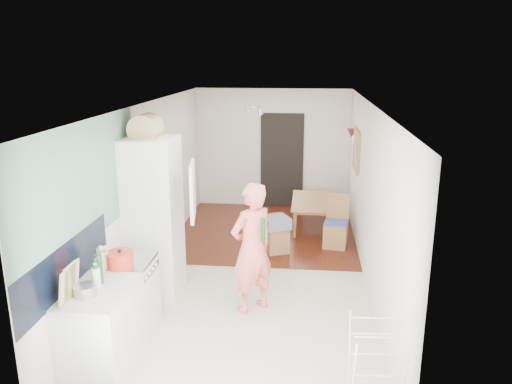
% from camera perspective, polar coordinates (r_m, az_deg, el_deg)
% --- Properties ---
extents(room_shell, '(3.20, 7.00, 2.50)m').
position_cam_1_polar(room_shell, '(7.13, -0.06, -0.09)').
color(room_shell, silver).
rests_on(room_shell, ground).
extents(floor, '(3.20, 7.00, 0.01)m').
position_cam_1_polar(floor, '(7.56, -0.06, -9.26)').
color(floor, beige).
rests_on(floor, ground).
extents(wood_floor_overlay, '(3.20, 3.30, 0.01)m').
position_cam_1_polar(wood_floor_overlay, '(9.27, 1.13, -4.48)').
color(wood_floor_overlay, '#541B10').
rests_on(wood_floor_overlay, room_shell).
extents(sage_wall_panel, '(0.02, 3.00, 1.30)m').
position_cam_1_polar(sage_wall_panel, '(5.51, -19.00, 0.88)').
color(sage_wall_panel, slate).
rests_on(sage_wall_panel, room_shell).
extents(tile_splashback, '(0.02, 1.90, 0.50)m').
position_cam_1_polar(tile_splashback, '(5.26, -20.76, -8.04)').
color(tile_splashback, black).
rests_on(tile_splashback, room_shell).
extents(doorway_recess, '(0.90, 0.04, 2.00)m').
position_cam_1_polar(doorway_recess, '(10.55, 2.98, 3.58)').
color(doorway_recess, black).
rests_on(doorway_recess, room_shell).
extents(base_cabinet, '(0.60, 0.90, 0.86)m').
position_cam_1_polar(base_cabinet, '(5.46, -17.25, -15.26)').
color(base_cabinet, silver).
rests_on(base_cabinet, room_shell).
extents(worktop, '(0.62, 0.92, 0.06)m').
position_cam_1_polar(worktop, '(5.25, -17.65, -10.92)').
color(worktop, beige).
rests_on(worktop, room_shell).
extents(range_cooker, '(0.60, 0.60, 0.88)m').
position_cam_1_polar(range_cooker, '(6.06, -14.49, -11.71)').
color(range_cooker, silver).
rests_on(range_cooker, room_shell).
extents(cooker_top, '(0.60, 0.60, 0.04)m').
position_cam_1_polar(cooker_top, '(5.87, -14.79, -7.70)').
color(cooker_top, '#B2B2B5').
rests_on(cooker_top, room_shell).
extents(fridge_housing, '(0.66, 0.66, 2.15)m').
position_cam_1_polar(fridge_housing, '(6.70, -11.64, -3.00)').
color(fridge_housing, silver).
rests_on(fridge_housing, room_shell).
extents(fridge_door, '(0.14, 0.56, 0.70)m').
position_cam_1_polar(fridge_door, '(6.13, -7.26, 0.11)').
color(fridge_door, silver).
rests_on(fridge_door, room_shell).
extents(fridge_interior, '(0.02, 0.52, 0.66)m').
position_cam_1_polar(fridge_interior, '(6.49, -9.25, 0.87)').
color(fridge_interior, white).
rests_on(fridge_interior, room_shell).
extents(pinboard, '(0.03, 0.90, 0.70)m').
position_cam_1_polar(pinboard, '(8.93, 11.40, 4.73)').
color(pinboard, tan).
rests_on(pinboard, room_shell).
extents(pinboard_frame, '(0.00, 0.94, 0.74)m').
position_cam_1_polar(pinboard_frame, '(8.92, 11.31, 4.73)').
color(pinboard_frame, '#A66240').
rests_on(pinboard_frame, room_shell).
extents(wall_sconce, '(0.18, 0.18, 0.16)m').
position_cam_1_polar(wall_sconce, '(9.53, 10.87, 6.63)').
color(wall_sconce, maroon).
rests_on(wall_sconce, room_shell).
extents(person, '(0.85, 0.84, 1.98)m').
position_cam_1_polar(person, '(6.17, -0.47, -5.12)').
color(person, '#F66A60').
rests_on(person, floor).
extents(dining_table, '(0.70, 1.25, 0.44)m').
position_cam_1_polar(dining_table, '(9.50, 6.76, -2.72)').
color(dining_table, '#A66240').
rests_on(dining_table, floor).
extents(dining_chair, '(0.44, 0.44, 0.90)m').
position_cam_1_polar(dining_chair, '(8.48, 9.14, -3.40)').
color(dining_chair, '#A66240').
rests_on(dining_chair, floor).
extents(stool, '(0.44, 0.44, 0.44)m').
position_cam_1_polar(stool, '(8.25, 2.36, -5.45)').
color(stool, '#A66240').
rests_on(stool, floor).
extents(grey_drape, '(0.54, 0.54, 0.18)m').
position_cam_1_polar(grey_drape, '(8.10, 2.25, -3.48)').
color(grey_drape, slate).
rests_on(grey_drape, stool).
extents(drying_rack, '(0.47, 0.43, 0.88)m').
position_cam_1_polar(drying_rack, '(4.84, 13.52, -19.11)').
color(drying_rack, silver).
rests_on(drying_rack, floor).
extents(bread_bin, '(0.42, 0.41, 0.21)m').
position_cam_1_polar(bread_bin, '(6.50, -12.50, 7.08)').
color(bread_bin, tan).
rests_on(bread_bin, fridge_housing).
extents(red_casserole, '(0.33, 0.33, 0.18)m').
position_cam_1_polar(red_casserole, '(5.66, -15.28, -7.46)').
color(red_casserole, red).
rests_on(red_casserole, cooker_top).
extents(steel_pan, '(0.26, 0.26, 0.11)m').
position_cam_1_polar(steel_pan, '(5.13, -18.94, -10.59)').
color(steel_pan, '#B2B2B5').
rests_on(steel_pan, worktop).
extents(held_bottle, '(0.06, 0.06, 0.27)m').
position_cam_1_polar(held_bottle, '(6.00, 0.81, -4.33)').
color(held_bottle, '#174121').
rests_on(held_bottle, person).
extents(bottle_a, '(0.09, 0.09, 0.31)m').
position_cam_1_polar(bottle_a, '(5.32, -17.50, -8.39)').
color(bottle_a, '#174121').
rests_on(bottle_a, worktop).
extents(bottle_b, '(0.07, 0.07, 0.25)m').
position_cam_1_polar(bottle_b, '(5.24, -17.75, -9.08)').
color(bottle_b, '#174121').
rests_on(bottle_b, worktop).
extents(bottle_c, '(0.09, 0.09, 0.21)m').
position_cam_1_polar(bottle_c, '(5.25, -17.79, -9.30)').
color(bottle_c, silver).
rests_on(bottle_c, worktop).
extents(pepper_mill_front, '(0.06, 0.06, 0.21)m').
position_cam_1_polar(pepper_mill_front, '(5.64, -16.77, -7.45)').
color(pepper_mill_front, tan).
rests_on(pepper_mill_front, worktop).
extents(pepper_mill_back, '(0.08, 0.08, 0.24)m').
position_cam_1_polar(pepper_mill_back, '(5.55, -17.22, -7.71)').
color(pepper_mill_back, tan).
rests_on(pepper_mill_back, worktop).
extents(chopping_boards, '(0.08, 0.27, 0.36)m').
position_cam_1_polar(chopping_boards, '(5.03, -20.59, -9.70)').
color(chopping_boards, tan).
rests_on(chopping_boards, worktop).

